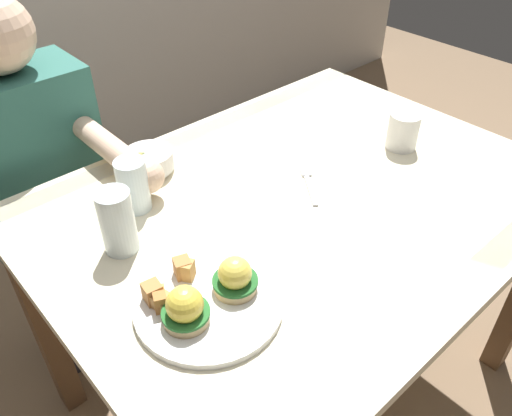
% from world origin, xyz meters
% --- Properties ---
extents(ground_plane, '(6.00, 6.00, 0.00)m').
position_xyz_m(ground_plane, '(0.00, 0.00, 0.00)').
color(ground_plane, '#7F664C').
extents(dining_table, '(1.20, 0.90, 0.74)m').
position_xyz_m(dining_table, '(0.00, 0.00, 0.63)').
color(dining_table, beige).
rests_on(dining_table, ground_plane).
extents(eggs_benedict_plate, '(0.27, 0.27, 0.09)m').
position_xyz_m(eggs_benedict_plate, '(-0.37, -0.12, 0.76)').
color(eggs_benedict_plate, white).
rests_on(eggs_benedict_plate, dining_table).
extents(fruit_bowl, '(0.12, 0.12, 0.06)m').
position_xyz_m(fruit_bowl, '(-0.21, 0.32, 0.77)').
color(fruit_bowl, white).
rests_on(fruit_bowl, dining_table).
extents(coffee_mug, '(0.11, 0.08, 0.09)m').
position_xyz_m(coffee_mug, '(0.35, -0.02, 0.79)').
color(coffee_mug, white).
rests_on(coffee_mug, dining_table).
extents(fork, '(0.11, 0.14, 0.00)m').
position_xyz_m(fork, '(0.04, 0.02, 0.74)').
color(fork, silver).
rests_on(fork, dining_table).
extents(water_glass_far, '(0.07, 0.07, 0.12)m').
position_xyz_m(water_glass_far, '(-0.31, 0.22, 0.79)').
color(water_glass_far, silver).
rests_on(water_glass_far, dining_table).
extents(water_glass_extra, '(0.07, 0.07, 0.14)m').
position_xyz_m(water_glass_extra, '(-0.40, 0.12, 0.80)').
color(water_glass_extra, silver).
rests_on(water_glass_extra, dining_table).
extents(diner_person, '(0.34, 0.54, 1.14)m').
position_xyz_m(diner_person, '(-0.39, 0.60, 0.65)').
color(diner_person, '#33333D').
rests_on(diner_person, ground_plane).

